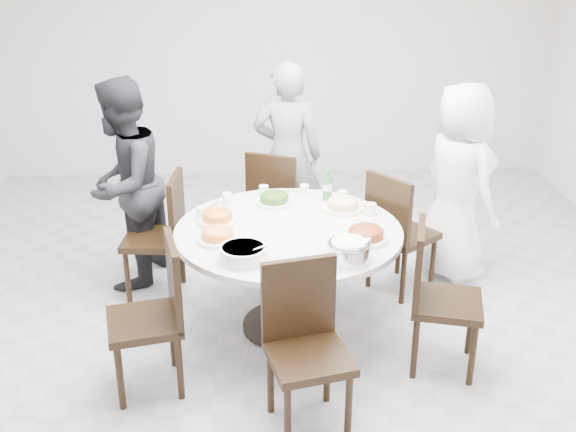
{
  "coord_description": "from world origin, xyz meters",
  "views": [
    {
      "loc": [
        -0.23,
        -4.29,
        2.57
      ],
      "look_at": [
        -0.01,
        -0.22,
        0.82
      ],
      "focal_mm": 42.0,
      "sensor_mm": 36.0,
      "label": 1
    }
  ],
  "objects_px": {
    "rice_bowl": "(349,252)",
    "soup_bowl": "(243,253)",
    "dining_table": "(288,279)",
    "diner_middle": "(287,155)",
    "chair_s": "(309,354)",
    "chair_sw": "(144,319)",
    "chair_n": "(279,203)",
    "beverage_bottle": "(327,185)",
    "chair_nw": "(153,236)",
    "chair_se": "(447,300)",
    "diner_left": "(124,185)",
    "diner_right": "(458,183)",
    "chair_ne": "(403,232)"
  },
  "relations": [
    {
      "from": "chair_n",
      "to": "chair_se",
      "type": "bearing_deg",
      "value": 143.77
    },
    {
      "from": "chair_ne",
      "to": "diner_right",
      "type": "height_order",
      "value": "diner_right"
    },
    {
      "from": "beverage_bottle",
      "to": "chair_se",
      "type": "bearing_deg",
      "value": -57.37
    },
    {
      "from": "diner_left",
      "to": "beverage_bottle",
      "type": "xyz_separation_m",
      "value": [
        1.5,
        -0.25,
        0.06
      ]
    },
    {
      "from": "dining_table",
      "to": "diner_middle",
      "type": "distance_m",
      "value": 1.48
    },
    {
      "from": "chair_ne",
      "to": "rice_bowl",
      "type": "height_order",
      "value": "chair_ne"
    },
    {
      "from": "diner_middle",
      "to": "soup_bowl",
      "type": "bearing_deg",
      "value": 87.9
    },
    {
      "from": "diner_right",
      "to": "soup_bowl",
      "type": "height_order",
      "value": "diner_right"
    },
    {
      "from": "dining_table",
      "to": "rice_bowl",
      "type": "relative_size",
      "value": 5.75
    },
    {
      "from": "chair_s",
      "to": "diner_left",
      "type": "relative_size",
      "value": 0.59
    },
    {
      "from": "chair_se",
      "to": "diner_right",
      "type": "height_order",
      "value": "diner_right"
    },
    {
      "from": "diner_right",
      "to": "diner_middle",
      "type": "bearing_deg",
      "value": 39.31
    },
    {
      "from": "dining_table",
      "to": "chair_se",
      "type": "relative_size",
      "value": 1.58
    },
    {
      "from": "chair_n",
      "to": "soup_bowl",
      "type": "distance_m",
      "value": 1.63
    },
    {
      "from": "chair_n",
      "to": "diner_middle",
      "type": "distance_m",
      "value": 0.44
    },
    {
      "from": "beverage_bottle",
      "to": "diner_middle",
      "type": "bearing_deg",
      "value": 104.76
    },
    {
      "from": "chair_se",
      "to": "chair_s",
      "type": "bearing_deg",
      "value": 135.33
    },
    {
      "from": "chair_s",
      "to": "beverage_bottle",
      "type": "distance_m",
      "value": 1.59
    },
    {
      "from": "chair_n",
      "to": "chair_se",
      "type": "height_order",
      "value": "same"
    },
    {
      "from": "chair_n",
      "to": "beverage_bottle",
      "type": "xyz_separation_m",
      "value": [
        0.32,
        -0.63,
        0.39
      ]
    },
    {
      "from": "chair_se",
      "to": "chair_sw",
      "type": "bearing_deg",
      "value": 108.77
    },
    {
      "from": "chair_s",
      "to": "soup_bowl",
      "type": "xyz_separation_m",
      "value": [
        -0.35,
        0.58,
        0.32
      ]
    },
    {
      "from": "chair_s",
      "to": "chair_sw",
      "type": "bearing_deg",
      "value": 143.19
    },
    {
      "from": "chair_s",
      "to": "chair_se",
      "type": "height_order",
      "value": "same"
    },
    {
      "from": "chair_ne",
      "to": "rice_bowl",
      "type": "bearing_deg",
      "value": 113.46
    },
    {
      "from": "chair_n",
      "to": "chair_ne",
      "type": "bearing_deg",
      "value": 168.76
    },
    {
      "from": "chair_sw",
      "to": "diner_right",
      "type": "relative_size",
      "value": 0.61
    },
    {
      "from": "chair_sw",
      "to": "beverage_bottle",
      "type": "relative_size",
      "value": 4.12
    },
    {
      "from": "chair_s",
      "to": "diner_right",
      "type": "height_order",
      "value": "diner_right"
    },
    {
      "from": "chair_ne",
      "to": "chair_sw",
      "type": "height_order",
      "value": "same"
    },
    {
      "from": "dining_table",
      "to": "soup_bowl",
      "type": "height_order",
      "value": "soup_bowl"
    },
    {
      "from": "diner_right",
      "to": "soup_bowl",
      "type": "bearing_deg",
      "value": 103.02
    },
    {
      "from": "chair_sw",
      "to": "beverage_bottle",
      "type": "distance_m",
      "value": 1.68
    },
    {
      "from": "rice_bowl",
      "to": "soup_bowl",
      "type": "xyz_separation_m",
      "value": [
        -0.63,
        0.03,
        -0.01
      ]
    },
    {
      "from": "dining_table",
      "to": "chair_nw",
      "type": "height_order",
      "value": "chair_nw"
    },
    {
      "from": "chair_sw",
      "to": "beverage_bottle",
      "type": "height_order",
      "value": "beverage_bottle"
    },
    {
      "from": "chair_nw",
      "to": "beverage_bottle",
      "type": "relative_size",
      "value": 4.12
    },
    {
      "from": "diner_right",
      "to": "diner_left",
      "type": "xyz_separation_m",
      "value": [
        -2.54,
        0.02,
        0.03
      ]
    },
    {
      "from": "chair_se",
      "to": "diner_left",
      "type": "height_order",
      "value": "diner_left"
    },
    {
      "from": "soup_bowl",
      "to": "beverage_bottle",
      "type": "distance_m",
      "value": 1.12
    },
    {
      "from": "chair_s",
      "to": "chair_se",
      "type": "xyz_separation_m",
      "value": [
        0.89,
        0.52,
        0.0
      ]
    },
    {
      "from": "chair_nw",
      "to": "chair_sw",
      "type": "bearing_deg",
      "value": 9.96
    },
    {
      "from": "chair_se",
      "to": "beverage_bottle",
      "type": "height_order",
      "value": "beverage_bottle"
    },
    {
      "from": "chair_se",
      "to": "diner_left",
      "type": "xyz_separation_m",
      "value": [
        -2.14,
        1.25,
        0.33
      ]
    },
    {
      "from": "dining_table",
      "to": "chair_nw",
      "type": "bearing_deg",
      "value": 151.55
    },
    {
      "from": "rice_bowl",
      "to": "chair_sw",
      "type": "bearing_deg",
      "value": -173.12
    },
    {
      "from": "chair_n",
      "to": "diner_middle",
      "type": "relative_size",
      "value": 0.6
    },
    {
      "from": "chair_sw",
      "to": "diner_middle",
      "type": "xyz_separation_m",
      "value": [
        0.94,
        2.04,
        0.32
      ]
    },
    {
      "from": "chair_nw",
      "to": "chair_se",
      "type": "bearing_deg",
      "value": 66.97
    },
    {
      "from": "dining_table",
      "to": "chair_sw",
      "type": "xyz_separation_m",
      "value": [
        -0.88,
        -0.62,
        0.1
      ]
    }
  ]
}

